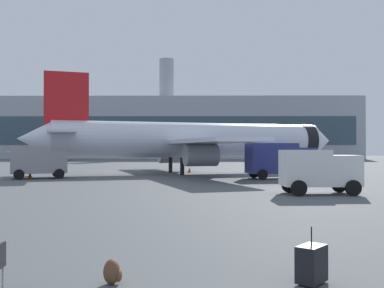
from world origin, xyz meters
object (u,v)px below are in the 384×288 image
(safety_cone_mid, at_px, (189,170))
(traveller_backpack, at_px, (113,272))
(service_truck, at_px, (38,161))
(fuel_truck, at_px, (279,159))
(safety_cone_near, at_px, (30,175))
(airplane_taxiing, at_px, (51,151))
(rolling_suitcase, at_px, (312,264))
(cargo_van, at_px, (319,169))
(safety_cone_far, at_px, (250,169))
(airplane_at_gate, at_px, (192,140))

(safety_cone_mid, xyz_separation_m, traveller_backpack, (-0.92, -41.98, -0.07))
(service_truck, height_order, safety_cone_mid, service_truck)
(fuel_truck, relative_size, safety_cone_near, 9.94)
(airplane_taxiing, bearing_deg, safety_cone_near, -73.20)
(traveller_backpack, bearing_deg, rolling_suitcase, 0.61)
(fuel_truck, bearing_deg, traveller_backpack, -106.40)
(cargo_van, bearing_deg, safety_cone_far, 91.03)
(airplane_at_gate, xyz_separation_m, cargo_van, (7.62, -22.66, -2.21))
(airplane_taxiing, height_order, safety_cone_mid, airplane_taxiing)
(safety_cone_mid, bearing_deg, rolling_suitcase, -86.02)
(safety_cone_near, height_order, traveller_backpack, safety_cone_near)
(airplane_taxiing, relative_size, safety_cone_mid, 30.66)
(safety_cone_near, distance_m, safety_cone_far, 25.96)
(airplane_at_gate, xyz_separation_m, safety_cone_near, (-14.63, -8.49, -3.34))
(fuel_truck, bearing_deg, airplane_taxiing, 122.01)
(service_truck, xyz_separation_m, fuel_truck, (21.86, 0.12, 0.16))
(airplane_at_gate, relative_size, safety_cone_mid, 56.57)
(fuel_truck, height_order, rolling_suitcase, fuel_truck)
(airplane_taxiing, height_order, rolling_suitcase, airplane_taxiing)
(cargo_van, relative_size, safety_cone_mid, 7.27)
(airplane_taxiing, relative_size, cargo_van, 4.22)
(fuel_truck, distance_m, safety_cone_mid, 13.61)
(traveller_backpack, bearing_deg, airplane_at_gate, 88.31)
(traveller_backpack, bearing_deg, safety_cone_far, 79.70)
(safety_cone_near, xyz_separation_m, traveller_backpack, (13.46, -31.36, -0.08))
(airplane_at_gate, distance_m, rolling_suitcase, 40.03)
(fuel_truck, height_order, traveller_backpack, fuel_truck)
(safety_cone_far, relative_size, traveller_backpack, 1.24)
(cargo_van, bearing_deg, safety_cone_near, 147.50)
(airplane_taxiing, distance_m, safety_cone_far, 70.37)
(fuel_truck, bearing_deg, rolling_suitcase, -99.75)
(fuel_truck, xyz_separation_m, safety_cone_far, (-0.92, 14.28, -1.48))
(airplane_at_gate, distance_m, safety_cone_far, 9.71)
(airplane_at_gate, distance_m, fuel_truck, 11.90)
(safety_cone_near, bearing_deg, safety_cone_mid, 36.45)
(safety_cone_near, height_order, rolling_suitcase, rolling_suitcase)
(safety_cone_mid, bearing_deg, safety_cone_near, -143.55)
(fuel_truck, bearing_deg, safety_cone_far, 93.69)
(airplane_taxiing, bearing_deg, rolling_suitcase, -69.23)
(airplane_taxiing, height_order, safety_cone_near, airplane_taxiing)
(fuel_truck, relative_size, traveller_backpack, 13.18)
(fuel_truck, relative_size, safety_cone_far, 10.61)
(airplane_taxiing, distance_m, cargo_van, 94.67)
(safety_cone_near, bearing_deg, service_truck, -14.37)
(service_truck, xyz_separation_m, cargo_van, (21.45, -13.97, -0.16))
(cargo_van, distance_m, rolling_suitcase, 17.88)
(safety_cone_mid, height_order, rolling_suitcase, rolling_suitcase)
(traveller_backpack, bearing_deg, safety_cone_near, 113.22)
(airplane_at_gate, xyz_separation_m, airplane_taxiing, (-35.76, 61.48, -1.33))
(airplane_at_gate, distance_m, safety_cone_mid, 3.98)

